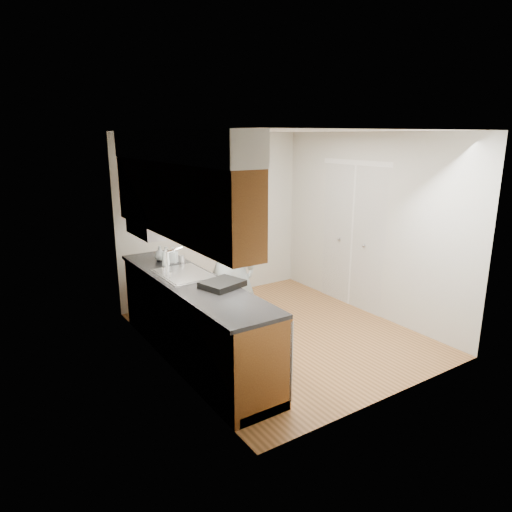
{
  "coord_description": "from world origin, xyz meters",
  "views": [
    {
      "loc": [
        -3.2,
        -4.32,
        2.45
      ],
      "look_at": [
        -0.2,
        0.25,
        1.0
      ],
      "focal_mm": 32.0,
      "sensor_mm": 36.0,
      "label": 1
    }
  ],
  "objects": [
    {
      "name": "wall_back",
      "position": [
        0.0,
        1.75,
        1.25
      ],
      "size": [
        3.0,
        0.02,
        2.5
      ],
      "primitive_type": "cube",
      "color": "beige",
      "rests_on": "floor"
    },
    {
      "name": "counter",
      "position": [
        -1.2,
        -0.0,
        0.49
      ],
      "size": [
        0.64,
        2.8,
        1.3
      ],
      "color": "brown",
      "rests_on": "floor"
    },
    {
      "name": "ceiling",
      "position": [
        0.0,
        0.0,
        2.5
      ],
      "size": [
        3.5,
        3.5,
        0.0
      ],
      "primitive_type": "plane",
      "rotation": [
        3.14,
        0.0,
        0.0
      ],
      "color": "white",
      "rests_on": "wall_left"
    },
    {
      "name": "wall_right",
      "position": [
        1.5,
        0.0,
        1.25
      ],
      "size": [
        0.02,
        3.5,
        2.5
      ],
      "primitive_type": "cube",
      "color": "beige",
      "rests_on": "floor"
    },
    {
      "name": "person",
      "position": [
        -0.56,
        0.29,
        1.07
      ],
      "size": [
        0.79,
        0.89,
        2.11
      ],
      "primitive_type": "imported",
      "rotation": [
        0.0,
        0.0,
        2.06
      ],
      "color": "#9FB5C1",
      "rests_on": "floor_mat"
    },
    {
      "name": "dish_rack",
      "position": [
        -1.05,
        -0.41,
        0.97
      ],
      "size": [
        0.47,
        0.43,
        0.06
      ],
      "primitive_type": "cube",
      "rotation": [
        0.0,
        0.0,
        0.27
      ],
      "color": "black",
      "rests_on": "counter"
    },
    {
      "name": "wall_left",
      "position": [
        -1.5,
        0.0,
        1.25
      ],
      "size": [
        0.02,
        3.5,
        2.5
      ],
      "primitive_type": "cube",
      "color": "beige",
      "rests_on": "floor"
    },
    {
      "name": "closet_door",
      "position": [
        1.49,
        0.3,
        1.02
      ],
      "size": [
        0.02,
        1.22,
        2.05
      ],
      "primitive_type": "cube",
      "color": "silver",
      "rests_on": "wall_right"
    },
    {
      "name": "upper_cabinets",
      "position": [
        -1.33,
        0.05,
        1.95
      ],
      "size": [
        0.47,
        2.8,
        1.21
      ],
      "color": "brown",
      "rests_on": "wall_left"
    },
    {
      "name": "soap_bottle_a",
      "position": [
        -1.24,
        0.62,
        1.06
      ],
      "size": [
        0.12,
        0.12,
        0.24
      ],
      "primitive_type": "imported",
      "rotation": [
        0.0,
        0.0,
        0.39
      ],
      "color": "silver",
      "rests_on": "counter"
    },
    {
      "name": "steel_can",
      "position": [
        -1.05,
        0.59,
        1.0
      ],
      "size": [
        0.07,
        0.07,
        0.11
      ],
      "primitive_type": "cylinder",
      "rotation": [
        0.0,
        0.0,
        0.14
      ],
      "color": "#A5A5AA",
      "rests_on": "counter"
    },
    {
      "name": "soap_bottle_c",
      "position": [
        -1.2,
        0.92,
        1.03
      ],
      "size": [
        0.19,
        0.19,
        0.18
      ],
      "primitive_type": "imported",
      "rotation": [
        0.0,
        0.0,
        1.09
      ],
      "color": "silver",
      "rests_on": "counter"
    },
    {
      "name": "floor_mat",
      "position": [
        -0.56,
        0.29,
        0.01
      ],
      "size": [
        0.83,
        1.05,
        0.02
      ],
      "primitive_type": "cube",
      "rotation": [
        0.0,
        0.0,
        -0.37
      ],
      "color": "slate",
      "rests_on": "floor"
    },
    {
      "name": "floor",
      "position": [
        0.0,
        0.0,
        0.0
      ],
      "size": [
        3.5,
        3.5,
        0.0
      ],
      "primitive_type": "plane",
      "color": "#A36E3D",
      "rests_on": "ground"
    },
    {
      "name": "soap_bottle_b",
      "position": [
        -1.09,
        0.73,
        1.04
      ],
      "size": [
        0.13,
        0.13,
        0.2
      ],
      "primitive_type": "imported",
      "rotation": [
        0.0,
        0.0,
        -0.79
      ],
      "color": "silver",
      "rests_on": "counter"
    }
  ]
}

